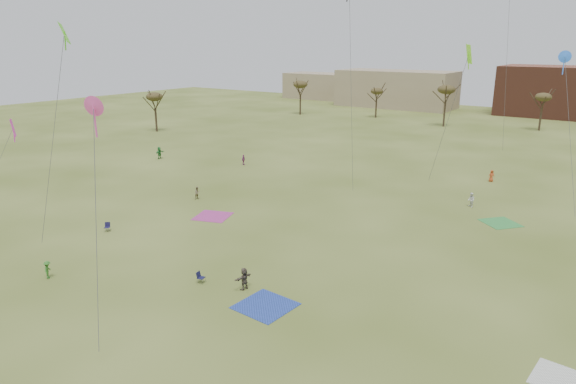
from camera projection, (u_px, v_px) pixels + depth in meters
The scene contains 19 objects.
ground at pixel (187, 310), 34.79m from camera, with size 260.00×260.00×0.00m, color #42531A.
flyer_near_center at pixel (48, 270), 39.29m from camera, with size 0.91×0.52×1.41m, color #367727.
spectator_fore_b at pixel (198, 193), 59.17m from camera, with size 0.73×0.57×1.50m, color #8D7C59.
spectator_fore_c at pixel (244, 279), 37.46m from camera, with size 1.58×0.50×1.70m, color brown.
spectator_mid_d at pixel (243, 160), 75.81m from camera, with size 0.89×0.37×1.52m, color #9B4087.
spectator_mid_e at pixel (471, 200), 56.31m from camera, with size 0.78×0.61×1.61m, color white.
flyer_far_a at pixel (159, 153), 79.70m from camera, with size 1.74×0.55×1.88m, color #297D37.
flyer_far_b at pixel (492, 176), 66.61m from camera, with size 0.76×0.49×1.55m, color #C04B21.
blanket_blue at pixel (265, 306), 35.30m from camera, with size 3.60×3.60×0.03m, color #2541A4.
blanket_cream at pixel (561, 380), 27.56m from camera, with size 2.85×2.85×0.03m, color silver.
blanket_plum at pixel (213, 216), 53.46m from camera, with size 3.47×3.47×0.03m, color #B4378B.
blanket_olive at pixel (500, 223), 51.47m from camera, with size 3.22×3.22×0.03m, color green.
camp_chair_left at pixel (107, 229), 49.16m from camera, with size 0.73×0.74×0.87m.
camp_chair_center at pixel (201, 280), 38.63m from camera, with size 0.65×0.61×0.87m.
kites_aloft at pixel (417, 8), 57.88m from camera, with size 75.97×72.82×26.06m.
tree_line at pixel (479, 100), 96.55m from camera, with size 117.44×49.32×8.91m.
building_tan at pixel (396, 89), 143.03m from camera, with size 32.00×14.00×10.00m, color #937F60.
building_brick at pixel (557, 91), 124.68m from camera, with size 26.00×16.00×12.00m, color brown.
building_tan_west at pixel (318, 86), 165.31m from camera, with size 20.00×12.00×8.00m, color #937F60.
Camera 1 is at (23.46, -21.54, 17.54)m, focal length 31.81 mm.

